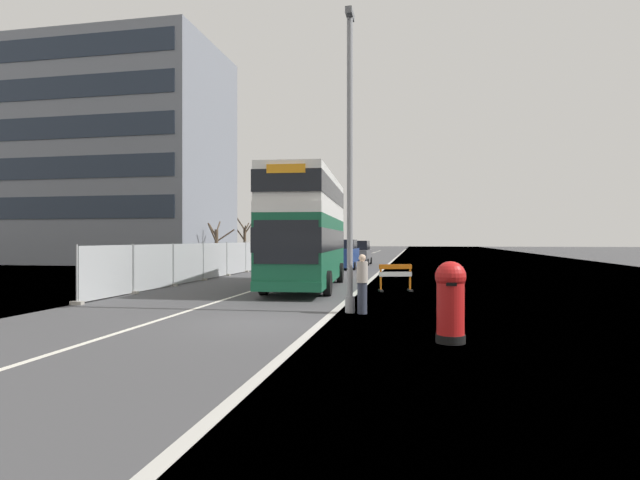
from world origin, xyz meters
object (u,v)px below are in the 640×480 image
at_px(lamppost_foreground, 350,170).
at_px(car_oncoming_near, 344,255).
at_px(pedestrian_at_kerb, 362,284).
at_px(car_receding_far, 338,251).
at_px(car_receding_mid, 359,254).
at_px(roadworks_barrier, 395,275).
at_px(double_decker_bus, 307,229).
at_px(red_pillar_postbox, 451,298).

bearing_deg(lamppost_foreground, car_oncoming_near, 98.70).
height_order(lamppost_foreground, pedestrian_at_kerb, lamppost_foreground).
bearing_deg(car_receding_far, car_oncoming_near, -79.33).
distance_m(lamppost_foreground, car_receding_mid, 28.52).
height_order(roadworks_barrier, car_receding_mid, car_receding_mid).
bearing_deg(car_receding_far, lamppost_foreground, -80.45).
distance_m(double_decker_bus, car_receding_mid, 20.82).
bearing_deg(double_decker_bus, car_receding_far, 96.41).
relative_size(double_decker_bus, car_oncoming_near, 2.62).
relative_size(lamppost_foreground, car_oncoming_near, 2.23).
xyz_separation_m(car_oncoming_near, car_receding_mid, (0.39, 6.35, -0.06)).
xyz_separation_m(roadworks_barrier, car_oncoming_near, (-4.43, 15.30, 0.33)).
height_order(car_oncoming_near, car_receding_far, car_oncoming_near).
xyz_separation_m(double_decker_bus, roadworks_barrier, (4.05, -0.91, -1.99)).
distance_m(red_pillar_postbox, car_receding_far, 43.04).
distance_m(car_oncoming_near, car_receding_far, 16.59).
bearing_deg(pedestrian_at_kerb, lamppost_foreground, 159.89).
relative_size(car_oncoming_near, pedestrian_at_kerb, 2.30).
relative_size(double_decker_bus, lamppost_foreground, 1.18).
height_order(red_pillar_postbox, pedestrian_at_kerb, pedestrian_at_kerb).
bearing_deg(car_receding_mid, double_decker_bus, -90.02).
bearing_deg(red_pillar_postbox, car_oncoming_near, 103.23).
bearing_deg(roadworks_barrier, car_receding_far, 103.35).
xyz_separation_m(red_pillar_postbox, pedestrian_at_kerb, (-2.33, 3.79, -0.07)).
bearing_deg(roadworks_barrier, lamppost_foreground, -99.52).
bearing_deg(pedestrian_at_kerb, double_decker_bus, 113.90).
bearing_deg(red_pillar_postbox, pedestrian_at_kerb, 121.51).
relative_size(lamppost_foreground, pedestrian_at_kerb, 5.14).
bearing_deg(roadworks_barrier, car_oncoming_near, 106.15).
relative_size(car_oncoming_near, car_receding_mid, 0.89).
bearing_deg(red_pillar_postbox, car_receding_far, 102.25).
xyz_separation_m(car_receding_mid, car_receding_far, (-3.46, 9.95, -0.00)).
xyz_separation_m(red_pillar_postbox, car_receding_far, (-9.13, 42.06, 0.01)).
bearing_deg(car_receding_far, pedestrian_at_kerb, -79.92).
distance_m(double_decker_bus, red_pillar_postbox, 12.82).
bearing_deg(car_receding_far, red_pillar_postbox, -77.75).
relative_size(red_pillar_postbox, pedestrian_at_kerb, 0.99).
bearing_deg(lamppost_foreground, double_decker_bus, 111.75).
xyz_separation_m(lamppost_foreground, car_receding_far, (-6.41, 38.12, -3.37)).
xyz_separation_m(car_oncoming_near, car_receding_far, (-3.07, 16.30, -0.07)).
distance_m(car_receding_mid, car_receding_far, 10.54).
distance_m(car_receding_mid, pedestrian_at_kerb, 28.51).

